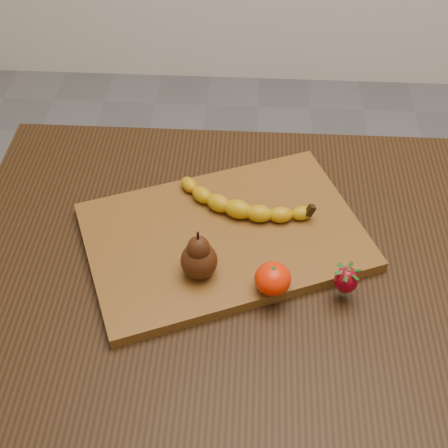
# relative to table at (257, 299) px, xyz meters

# --- Properties ---
(table) EXTENTS (1.00, 0.70, 0.76)m
(table) POSITION_rel_table_xyz_m (0.00, 0.00, 0.00)
(table) COLOR black
(table) RESTS_ON ground
(cutting_board) EXTENTS (0.53, 0.45, 0.02)m
(cutting_board) POSITION_rel_table_xyz_m (-0.06, 0.05, 0.11)
(cutting_board) COLOR brown
(cutting_board) RESTS_ON table
(banana) EXTENTS (0.21, 0.11, 0.03)m
(banana) POSITION_rel_table_xyz_m (-0.04, 0.09, 0.13)
(banana) COLOR #CA9A09
(banana) RESTS_ON cutting_board
(pear) EXTENTS (0.07, 0.07, 0.09)m
(pear) POSITION_rel_table_xyz_m (-0.09, -0.04, 0.16)
(pear) COLOR #401D0A
(pear) RESTS_ON cutting_board
(mandarin) EXTENTS (0.07, 0.07, 0.05)m
(mandarin) POSITION_rel_table_xyz_m (0.02, -0.07, 0.14)
(mandarin) COLOR #F92702
(mandarin) RESTS_ON cutting_board
(strawberry) EXTENTS (0.04, 0.04, 0.05)m
(strawberry) POSITION_rel_table_xyz_m (0.13, -0.06, 0.14)
(strawberry) COLOR maroon
(strawberry) RESTS_ON cutting_board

